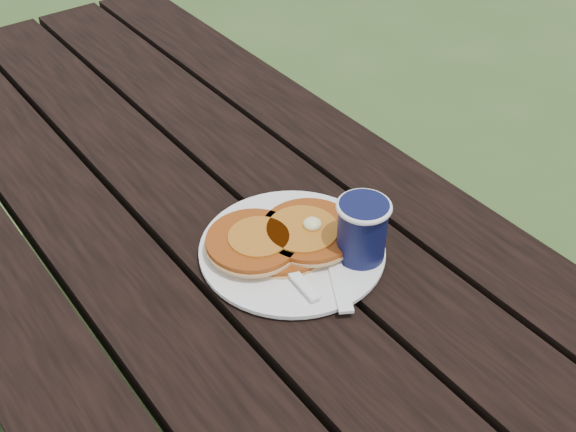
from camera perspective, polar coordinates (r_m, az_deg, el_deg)
picnic_table at (r=1.36m, az=-4.54°, el=-13.77°), size 1.36×1.80×0.75m
plate at (r=1.04m, az=0.33°, el=-2.74°), size 0.34×0.34×0.01m
pancake_stack at (r=1.03m, az=-0.37°, el=-1.71°), size 0.21×0.17×0.04m
knife at (r=1.01m, az=3.73°, el=-3.91°), size 0.11×0.17×0.00m
fork at (r=0.99m, az=0.51°, el=-4.65°), size 0.05×0.16×0.01m
coffee_cup at (r=1.00m, az=5.88°, el=-1.05°), size 0.08×0.08×0.10m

